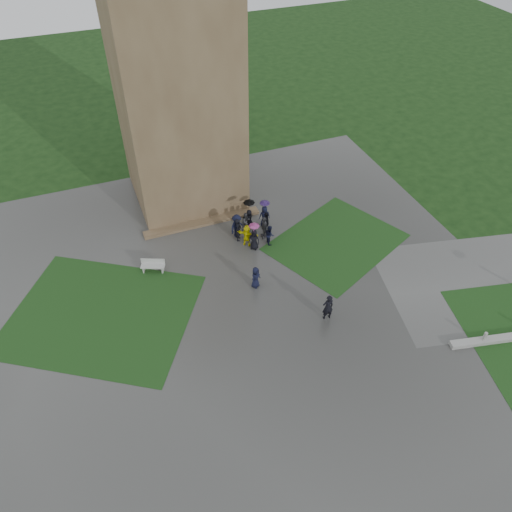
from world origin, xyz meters
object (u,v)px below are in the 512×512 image
object	(u,v)px
tower	(176,87)
bench	(153,265)
pedestrian_near	(328,307)
pedestrian_mid	(256,277)

from	to	relation	value
tower	bench	size ratio (longest dim) A/B	10.63
tower	pedestrian_near	size ratio (longest dim) A/B	9.31
pedestrian_near	pedestrian_mid	bearing A→B (deg)	-49.77
tower	bench	distance (m)	12.68
pedestrian_mid	bench	bearing A→B (deg)	111.27
pedestrian_mid	pedestrian_near	world-z (taller)	pedestrian_near
bench	pedestrian_near	bearing A→B (deg)	-18.90
tower	bench	bearing A→B (deg)	-119.15
pedestrian_near	tower	bearing A→B (deg)	-71.09
pedestrian_mid	pedestrian_near	distance (m)	5.21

